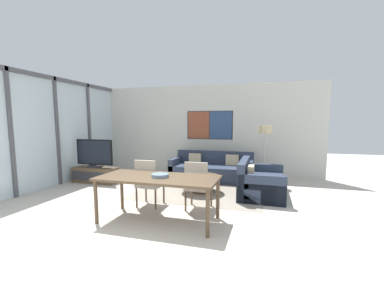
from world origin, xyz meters
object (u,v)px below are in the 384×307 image
at_px(dining_chair_left, 148,181).
at_px(floor_lamp, 265,134).
at_px(sofa_side, 258,183).
at_px(dining_table, 158,181).
at_px(sofa_main, 212,170).
at_px(television, 94,154).
at_px(dining_chair_centre, 198,184).
at_px(fruit_bowl, 160,175).
at_px(coffee_table, 200,180).
at_px(tv_console, 95,175).

distance_m(dining_chair_left, floor_lamp, 3.45).
distance_m(sofa_side, dining_table, 2.60).
relative_size(sofa_main, floor_lamp, 1.46).
xyz_separation_m(sofa_side, floor_lamp, (0.10, 1.15, 1.08)).
relative_size(television, dining_chair_centre, 1.18).
xyz_separation_m(sofa_main, dining_table, (-0.21, -3.32, 0.42)).
xyz_separation_m(dining_table, fruit_bowl, (0.04, -0.01, 0.10)).
xyz_separation_m(sofa_main, coffee_table, (0.00, -1.41, 0.03)).
relative_size(tv_console, dining_chair_left, 1.34).
bearing_deg(coffee_table, tv_console, 177.31).
distance_m(tv_console, floor_lamp, 4.70).
xyz_separation_m(sofa_main, floor_lamp, (1.42, -0.10, 1.08)).
relative_size(tv_console, floor_lamp, 0.80).
xyz_separation_m(tv_console, television, (-0.00, 0.00, 0.59)).
height_order(tv_console, dining_table, dining_table).
relative_size(coffee_table, dining_table, 0.50).
height_order(coffee_table, dining_table, dining_table).
distance_m(sofa_main, fruit_bowl, 3.37).
bearing_deg(floor_lamp, coffee_table, -137.27).
bearing_deg(dining_chair_centre, floor_lamp, 65.73).
bearing_deg(dining_table, coffee_table, 83.73).
distance_m(television, sofa_main, 3.29).
height_order(television, dining_chair_centre, television).
bearing_deg(sofa_side, tv_console, 90.24).
bearing_deg(television, tv_console, -90.00).
distance_m(television, dining_chair_left, 2.71).
relative_size(sofa_main, dining_chair_left, 2.46).
xyz_separation_m(coffee_table, dining_chair_left, (-0.70, -1.28, 0.22)).
bearing_deg(dining_chair_left, sofa_main, 75.45).
relative_size(dining_chair_left, dining_chair_centre, 1.00).
distance_m(television, floor_lamp, 4.59).
xyz_separation_m(sofa_side, dining_chair_centre, (-1.04, -1.38, 0.24)).
height_order(television, dining_chair_left, television).
relative_size(sofa_main, coffee_table, 2.33).
bearing_deg(television, fruit_bowl, -36.13).
bearing_deg(sofa_side, dining_chair_left, 125.41).
bearing_deg(sofa_main, fruit_bowl, -92.88).
bearing_deg(dining_chair_centre, dining_chair_left, -176.56).
xyz_separation_m(sofa_side, fruit_bowl, (-1.49, -2.07, 0.51)).
height_order(sofa_main, dining_chair_centre, dining_chair_centre).
bearing_deg(sofa_main, dining_table, -93.61).
relative_size(dining_table, dining_chair_centre, 2.13).
distance_m(sofa_main, sofa_side, 1.82).
height_order(dining_table, fruit_bowl, fruit_bowl).
height_order(tv_console, fruit_bowl, fruit_bowl).
xyz_separation_m(coffee_table, dining_chair_centre, (0.28, -1.22, 0.22)).
relative_size(dining_chair_left, fruit_bowl, 3.23).
distance_m(dining_table, fruit_bowl, 0.11).
relative_size(sofa_side, fruit_bowl, 5.36).
bearing_deg(fruit_bowl, dining_chair_centre, 57.38).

